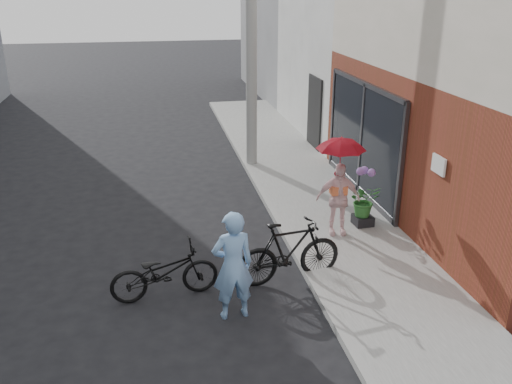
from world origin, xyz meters
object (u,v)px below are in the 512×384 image
object	(u,v)px
kimono_woman	(338,199)
bike_right	(289,252)
utility_pole	(251,32)
officer	(233,266)
planter	(363,220)
bike_left	(164,272)

from	to	relation	value
kimono_woman	bike_right	bearing A→B (deg)	-124.88
utility_pole	bike_right	world-z (taller)	utility_pole
officer	kimono_woman	world-z (taller)	officer
utility_pole	planter	distance (m)	5.61
bike_left	kimono_woman	distance (m)	3.64
kimono_woman	planter	bearing A→B (deg)	31.41
bike_left	planter	xyz separation A→B (m)	(3.96, 1.74, -0.23)
utility_pole	bike_right	xyz separation A→B (m)	(-0.50, -5.94, -2.96)
bike_left	kimono_woman	world-z (taller)	kimono_woman
bike_right	kimono_woman	bearing A→B (deg)	-51.52
planter	bike_right	bearing A→B (deg)	-139.82
utility_pole	kimono_woman	world-z (taller)	utility_pole
officer	bike_left	xyz separation A→B (m)	(-0.97, 0.72, -0.40)
utility_pole	officer	world-z (taller)	utility_pole
utility_pole	officer	bearing A→B (deg)	-102.92
bike_right	planter	size ratio (longest dim) A/B	5.00
bike_left	kimono_woman	xyz separation A→B (m)	(3.31, 1.47, 0.38)
officer	kimono_woman	bearing A→B (deg)	-143.47
bike_left	planter	distance (m)	4.33
officer	bike_left	bearing A→B (deg)	-43.07
bike_right	kimono_woman	distance (m)	1.90
officer	planter	size ratio (longest dim) A/B	4.68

